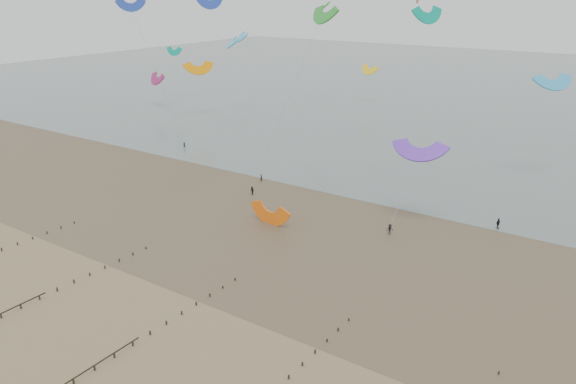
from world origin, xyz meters
name	(u,v)px	position (x,y,z in m)	size (l,w,h in m)	color
ground	(151,310)	(0.00, 0.00, 0.00)	(500.00, 500.00, 0.00)	brown
sea_and_shore	(280,217)	(-4.08, 34.40, 0.01)	(500.00, 665.00, 0.03)	#475654
kitesurfer_lead	(261,178)	(-18.56, 48.35, 0.80)	(0.58, 0.38, 1.59)	black
kitesurfers	(495,233)	(30.10, 46.95, 0.89)	(117.15, 20.93, 1.89)	black
grounded_kite	(270,223)	(-3.89, 31.11, 0.00)	(7.48, 3.92, 5.70)	orange
kites_airborne	(387,65)	(-9.16, 87.94, 20.75)	(249.60, 117.28, 35.17)	#E34D2C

